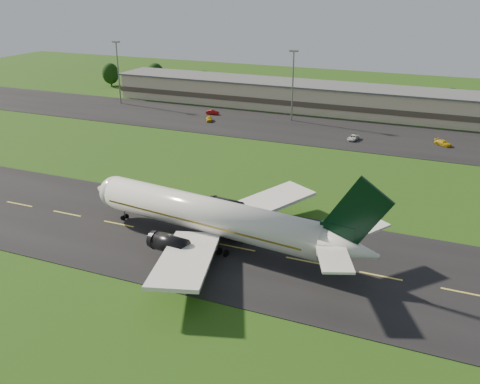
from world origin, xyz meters
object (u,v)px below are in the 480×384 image
at_px(terminal, 312,97).
at_px(service_vehicle_d, 443,143).
at_px(airliner, 213,217).
at_px(service_vehicle_b, 212,112).
at_px(service_vehicle_c, 353,138).
at_px(light_mast_centre, 293,77).
at_px(service_vehicle_a, 209,119).
at_px(light_mast_west, 118,65).

bearing_deg(terminal, service_vehicle_d, -31.71).
bearing_deg(airliner, service_vehicle_b, 122.86).
bearing_deg(service_vehicle_c, light_mast_centre, 153.25).
bearing_deg(service_vehicle_a, service_vehicle_d, -27.42).
relative_size(service_vehicle_c, service_vehicle_d, 0.99).
height_order(light_mast_west, light_mast_centre, same).
xyz_separation_m(service_vehicle_a, service_vehicle_b, (-2.64, 7.87, -0.02)).
height_order(service_vehicle_c, service_vehicle_d, service_vehicle_d).
bearing_deg(airliner, service_vehicle_a, 123.63).
distance_m(terminal, service_vehicle_a, 35.45).
bearing_deg(service_vehicle_c, terminal, 129.28).
bearing_deg(service_vehicle_b, light_mast_centre, -90.03).
height_order(service_vehicle_b, service_vehicle_d, service_vehicle_d).
bearing_deg(light_mast_centre, light_mast_west, 180.00).
relative_size(terminal, light_mast_centre, 7.13).
bearing_deg(service_vehicle_c, light_mast_west, 176.23).
bearing_deg(service_vehicle_d, light_mast_west, 120.55).
relative_size(service_vehicle_b, service_vehicle_d, 0.87).
distance_m(service_vehicle_a, service_vehicle_c, 43.31).
height_order(terminal, service_vehicle_c, terminal).
relative_size(light_mast_centre, service_vehicle_c, 4.47).
bearing_deg(terminal, service_vehicle_b, -144.72).
xyz_separation_m(service_vehicle_b, service_vehicle_c, (45.83, -11.05, -0.02)).
relative_size(light_mast_west, service_vehicle_c, 4.47).
height_order(airliner, light_mast_centre, light_mast_centre).
height_order(airliner, service_vehicle_d, airliner).
relative_size(airliner, service_vehicle_a, 12.95).
relative_size(airliner, light_mast_centre, 2.52).
xyz_separation_m(airliner, light_mast_west, (-72.99, 80.10, 8.08)).
distance_m(service_vehicle_a, service_vehicle_d, 64.96).
height_order(airliner, terminal, airliner).
bearing_deg(light_mast_west, light_mast_centre, 0.00).
distance_m(airliner, light_mast_west, 108.67).
bearing_deg(service_vehicle_b, airliner, -159.50).
bearing_deg(terminal, light_mast_centre, -94.95).
height_order(light_mast_west, service_vehicle_d, light_mast_west).
bearing_deg(light_mast_centre, service_vehicle_c, -32.34).
xyz_separation_m(airliner, service_vehicle_b, (-37.72, 77.80, -3.91)).
bearing_deg(service_vehicle_a, service_vehicle_c, -32.28).
xyz_separation_m(terminal, service_vehicle_c, (19.70, -29.54, -3.26)).
distance_m(service_vehicle_b, service_vehicle_c, 47.15).
bearing_deg(light_mast_centre, terminal, 85.05).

